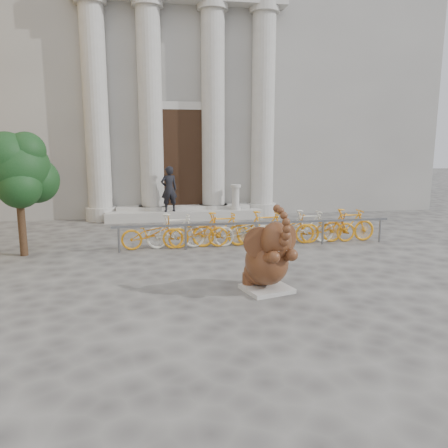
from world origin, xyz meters
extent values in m
plane|color=#474442|center=(0.00, 0.00, 0.00)|extent=(80.00, 80.00, 0.00)
cube|color=gray|center=(0.00, 15.00, 6.00)|extent=(22.00, 10.00, 12.00)
cube|color=black|center=(0.00, 9.92, 2.30)|extent=(2.40, 0.16, 4.00)
cylinder|color=#A8A59E|center=(-3.20, 9.80, 4.00)|extent=(0.90, 0.90, 8.00)
cylinder|color=#A8A59E|center=(-1.20, 9.80, 4.00)|extent=(0.90, 0.90, 8.00)
cylinder|color=#A8A59E|center=(1.20, 9.80, 4.00)|extent=(0.90, 0.90, 8.00)
cylinder|color=#A8A59E|center=(3.20, 9.80, 4.00)|extent=(0.90, 0.90, 8.00)
cube|color=#A8A59E|center=(0.00, 9.40, 0.18)|extent=(6.00, 1.20, 0.36)
cube|color=#A8A59E|center=(0.92, 0.64, 0.04)|extent=(1.07, 1.01, 0.09)
ellipsoid|color=black|center=(0.86, 0.82, 0.35)|extent=(0.91, 0.88, 0.57)
ellipsoid|color=black|center=(0.91, 0.65, 0.60)|extent=(1.11, 1.25, 0.92)
cylinder|color=black|center=(0.60, 0.87, 0.20)|extent=(0.33, 0.33, 0.23)
cylinder|color=black|center=(1.06, 1.00, 0.20)|extent=(0.33, 0.33, 0.23)
cylinder|color=black|center=(0.82, 0.26, 0.78)|extent=(0.35, 0.57, 0.35)
cylinder|color=black|center=(1.20, 0.36, 0.78)|extent=(0.35, 0.57, 0.35)
ellipsoid|color=black|center=(1.00, 0.35, 1.10)|extent=(0.73, 0.71, 0.71)
cylinder|color=black|center=(0.68, 0.37, 1.06)|extent=(0.60, 0.07, 0.60)
cylinder|color=black|center=(1.26, 0.53, 1.06)|extent=(0.53, 0.37, 0.60)
cone|color=beige|center=(0.94, 0.15, 0.96)|extent=(0.16, 0.21, 0.09)
cone|color=beige|center=(1.15, 0.20, 0.96)|extent=(0.06, 0.20, 0.09)
cube|color=slate|center=(1.61, 4.33, 0.70)|extent=(8.00, 0.06, 0.06)
cylinder|color=slate|center=(-2.19, 4.33, 0.35)|extent=(0.06, 0.06, 0.70)
cylinder|color=slate|center=(-0.39, 4.33, 0.35)|extent=(0.06, 0.06, 0.70)
cylinder|color=slate|center=(1.61, 4.33, 0.35)|extent=(0.06, 0.06, 0.70)
cylinder|color=slate|center=(3.61, 4.33, 0.35)|extent=(0.06, 0.06, 0.70)
cylinder|color=slate|center=(5.41, 4.33, 0.35)|extent=(0.06, 0.06, 0.70)
imported|color=orange|center=(-1.29, 4.58, 0.50)|extent=(1.70, 0.50, 1.00)
imported|color=beige|center=(-0.65, 4.58, 0.50)|extent=(1.66, 0.47, 1.00)
imported|color=orange|center=(0.00, 4.58, 0.50)|extent=(1.70, 0.50, 1.00)
imported|color=orange|center=(0.64, 4.58, 0.50)|extent=(1.66, 0.47, 1.00)
imported|color=beige|center=(1.29, 4.58, 0.50)|extent=(1.70, 0.50, 1.00)
imported|color=orange|center=(1.93, 4.58, 0.50)|extent=(1.66, 0.47, 1.00)
imported|color=orange|center=(2.58, 4.58, 0.50)|extent=(1.70, 0.50, 1.00)
imported|color=beige|center=(3.23, 4.58, 0.50)|extent=(1.66, 0.47, 1.00)
imported|color=orange|center=(3.87, 4.58, 0.50)|extent=(1.70, 0.50, 1.00)
imported|color=orange|center=(4.52, 4.58, 0.50)|extent=(1.66, 0.47, 1.00)
cylinder|color=#332114|center=(-4.64, 4.45, 0.98)|extent=(0.20, 0.20, 1.96)
sphere|color=black|center=(-4.64, 4.45, 2.28)|extent=(1.63, 1.63, 1.63)
sphere|color=black|center=(-4.26, 4.67, 1.96)|extent=(1.20, 1.20, 1.20)
sphere|color=black|center=(-4.97, 4.72, 2.06)|extent=(1.09, 1.09, 1.09)
sphere|color=black|center=(-4.53, 4.12, 1.85)|extent=(1.09, 1.09, 1.09)
sphere|color=black|center=(-4.80, 4.23, 2.61)|extent=(1.20, 1.20, 1.20)
sphere|color=black|center=(-4.37, 4.34, 2.72)|extent=(0.98, 0.98, 0.98)
imported|color=black|center=(-0.60, 9.09, 1.22)|extent=(0.70, 0.54, 1.72)
cylinder|color=#A8A59E|center=(1.97, 9.10, 0.42)|extent=(0.40, 0.40, 0.12)
cylinder|color=#A8A59E|center=(1.97, 9.10, 0.81)|extent=(0.28, 0.28, 0.90)
cylinder|color=#A8A59E|center=(1.97, 9.10, 1.29)|extent=(0.40, 0.40, 0.10)
camera|label=1|loc=(-1.35, -7.46, 2.90)|focal=35.00mm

